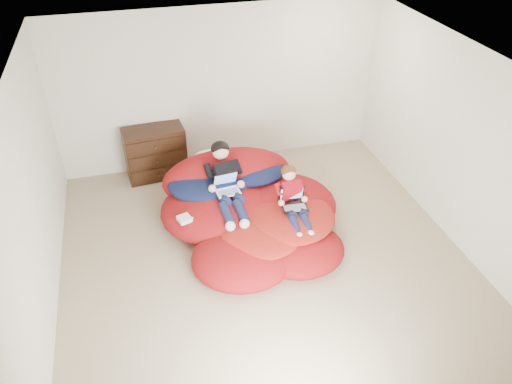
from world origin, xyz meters
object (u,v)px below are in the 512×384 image
beanbag_pile (248,209)px  dresser (155,153)px  laptop_black (293,201)px  laptop_white (227,186)px  younger_boy (293,197)px  older_boy (226,179)px

beanbag_pile → dresser: bearing=124.1°
laptop_black → laptop_white: bearing=149.5°
dresser → beanbag_pile: (1.08, -1.59, -0.15)m
beanbag_pile → younger_boy: 0.70m
laptop_black → older_boy: bearing=145.5°
older_boy → laptop_white: size_ratio=3.30×
dresser → laptop_black: size_ratio=2.71×
dresser → beanbag_pile: size_ratio=0.39×
older_boy → younger_boy: older_boy is taller
younger_boy → laptop_black: size_ratio=2.46×
laptop_white → dresser: bearing=118.3°
beanbag_pile → laptop_white: beanbag_pile is taller
younger_boy → laptop_black: bearing=-90.0°
dresser → younger_boy: 2.50m
older_boy → younger_boy: bearing=-33.3°
younger_boy → laptop_white: 0.88m
dresser → laptop_black: 2.52m
beanbag_pile → laptop_black: size_ratio=7.01×
dresser → older_boy: older_boy is taller
dresser → beanbag_pile: bearing=-55.9°
beanbag_pile → laptop_white: 0.46m
beanbag_pile → older_boy: older_boy is taller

